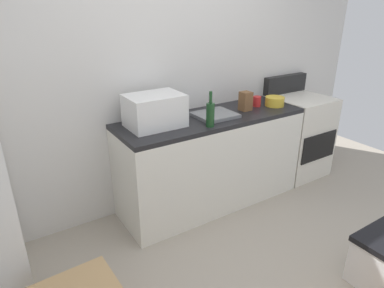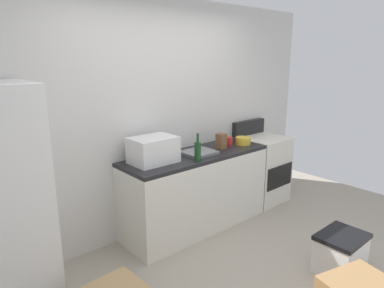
{
  "view_description": "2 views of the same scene",
  "coord_description": "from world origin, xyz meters",
  "px_view_note": "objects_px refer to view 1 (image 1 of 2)",
  "views": [
    {
      "loc": [
        -1.45,
        -1.18,
        1.86
      ],
      "look_at": [
        -0.12,
        0.89,
        0.83
      ],
      "focal_mm": 31.56,
      "sensor_mm": 36.0,
      "label": 1
    },
    {
      "loc": [
        -2.18,
        -1.58,
        1.96
      ],
      "look_at": [
        0.13,
        1.09,
        1.06
      ],
      "focal_mm": 31.91,
      "sensor_mm": 36.0,
      "label": 2
    }
  ],
  "objects_px": {
    "wine_bottle": "(210,114)",
    "coffee_mug": "(257,101)",
    "knife_block": "(246,101)",
    "microwave": "(155,111)",
    "stove_oven": "(297,134)",
    "mixing_bowl": "(275,101)"
  },
  "relations": [
    {
      "from": "wine_bottle",
      "to": "coffee_mug",
      "type": "bearing_deg",
      "value": 17.71
    },
    {
      "from": "wine_bottle",
      "to": "knife_block",
      "type": "relative_size",
      "value": 1.67
    },
    {
      "from": "microwave",
      "to": "coffee_mug",
      "type": "bearing_deg",
      "value": -1.07
    },
    {
      "from": "stove_oven",
      "to": "mixing_bowl",
      "type": "relative_size",
      "value": 5.79
    },
    {
      "from": "stove_oven",
      "to": "microwave",
      "type": "distance_m",
      "value": 1.87
    },
    {
      "from": "coffee_mug",
      "to": "wine_bottle",
      "type": "bearing_deg",
      "value": -162.29
    },
    {
      "from": "wine_bottle",
      "to": "mixing_bowl",
      "type": "distance_m",
      "value": 0.92
    },
    {
      "from": "stove_oven",
      "to": "coffee_mug",
      "type": "xyz_separation_m",
      "value": [
        -0.65,
        0.01,
        0.48
      ]
    },
    {
      "from": "microwave",
      "to": "wine_bottle",
      "type": "bearing_deg",
      "value": -34.03
    },
    {
      "from": "microwave",
      "to": "wine_bottle",
      "type": "xyz_separation_m",
      "value": [
        0.38,
        -0.26,
        -0.03
      ]
    },
    {
      "from": "mixing_bowl",
      "to": "coffee_mug",
      "type": "bearing_deg",
      "value": 153.03
    },
    {
      "from": "coffee_mug",
      "to": "knife_block",
      "type": "xyz_separation_m",
      "value": [
        -0.19,
        -0.04,
        0.04
      ]
    },
    {
      "from": "stove_oven",
      "to": "wine_bottle",
      "type": "distance_m",
      "value": 1.52
    },
    {
      "from": "coffee_mug",
      "to": "knife_block",
      "type": "height_order",
      "value": "knife_block"
    },
    {
      "from": "coffee_mug",
      "to": "mixing_bowl",
      "type": "height_order",
      "value": "coffee_mug"
    },
    {
      "from": "knife_block",
      "to": "mixing_bowl",
      "type": "height_order",
      "value": "knife_block"
    },
    {
      "from": "wine_bottle",
      "to": "mixing_bowl",
      "type": "height_order",
      "value": "wine_bottle"
    },
    {
      "from": "stove_oven",
      "to": "coffee_mug",
      "type": "height_order",
      "value": "stove_oven"
    },
    {
      "from": "microwave",
      "to": "knife_block",
      "type": "relative_size",
      "value": 2.56
    },
    {
      "from": "wine_bottle",
      "to": "mixing_bowl",
      "type": "bearing_deg",
      "value": 9.64
    },
    {
      "from": "knife_block",
      "to": "coffee_mug",
      "type": "bearing_deg",
      "value": 12.51
    },
    {
      "from": "stove_oven",
      "to": "coffee_mug",
      "type": "distance_m",
      "value": 0.81
    }
  ]
}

